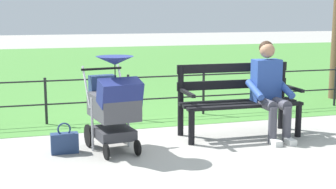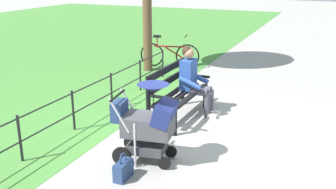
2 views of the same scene
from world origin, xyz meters
name	(u,v)px [view 1 (image 1 of 2)]	position (x,y,z in m)	size (l,w,h in m)	color
ground_plane	(199,140)	(0.00, 0.00, 0.00)	(60.00, 60.00, 0.00)	#9E9B93
grass_lawn	(99,67)	(0.00, -8.80, 0.00)	(40.00, 16.00, 0.01)	#478438
park_bench	(237,97)	(-0.59, -0.12, 0.53)	(1.61, 0.64, 0.96)	black
person_on_bench	(270,87)	(-0.95, 0.11, 0.68)	(0.54, 0.74, 1.28)	#42424C
stroller	(114,103)	(1.15, 0.19, 0.59)	(0.62, 0.94, 1.15)	black
handbag	(65,142)	(1.73, 0.09, 0.13)	(0.32, 0.14, 0.37)	navy
park_fence	(167,91)	(0.00, -1.48, 0.41)	(6.26, 0.04, 0.70)	black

